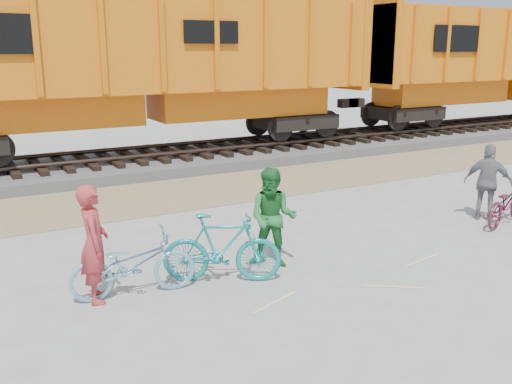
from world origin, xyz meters
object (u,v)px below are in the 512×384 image
bicycle_teal (222,248)px  person_man (273,218)px  hopper_car_center (144,63)px  bicycle_blue (133,264)px  bicycle_maroon (506,203)px  hopper_car_right (498,58)px  person_woman (488,182)px  person_solo (94,244)px

bicycle_teal → person_man: bearing=-50.5°
hopper_car_center → bicycle_blue: 9.51m
bicycle_maroon → person_man: person_man is taller
bicycle_blue → person_man: 2.34m
hopper_car_right → hopper_car_center: bearing=180.0°
bicycle_teal → person_woman: (6.11, 0.25, 0.25)m
bicycle_teal → hopper_car_center: bearing=16.4°
hopper_car_right → person_solo: size_ratio=8.41×
bicycle_teal → person_man: (1.00, 0.20, 0.27)m
person_solo → bicycle_maroon: bearing=-82.1°
bicycle_blue → bicycle_teal: (1.31, -0.17, 0.07)m
bicycle_maroon → person_woman: person_woman is taller
hopper_car_right → bicycle_maroon: 14.12m
hopper_car_right → bicycle_maroon: size_ratio=8.34×
person_woman → person_man: bearing=55.8°
person_solo → bicycle_teal: bearing=-87.6°
person_solo → person_woman: bearing=-79.2°
person_solo → person_woman: 7.92m
bicycle_maroon → person_woman: bearing=-3.0°
hopper_car_center → person_woman: bearing=-63.4°
bicycle_blue → person_woman: (7.42, 0.08, 0.32)m
bicycle_blue → person_solo: (-0.50, 0.10, 0.37)m
bicycle_teal → person_man: size_ratio=1.10×
bicycle_blue → bicycle_teal: size_ratio=1.00×
bicycle_blue → bicycle_maroon: bicycle_blue is taller
hopper_car_center → person_man: size_ratio=8.68×
bicycle_teal → person_solo: 1.86m
bicycle_blue → person_woman: bearing=-82.5°
hopper_car_right → bicycle_teal: bearing=-152.5°
person_man → person_woman: bearing=40.8°
person_woman → hopper_car_center: bearing=-8.1°
bicycle_maroon → hopper_car_center: bearing=9.1°
hopper_car_right → bicycle_blue: bearing=-154.6°
hopper_car_center → bicycle_teal: bearing=-101.8°
bicycle_teal → hopper_car_right: bearing=-34.3°
bicycle_teal → person_solo: person_solo is taller
hopper_car_center → bicycle_maroon: hopper_car_center is taller
bicycle_blue → bicycle_teal: bicycle_teal is taller
hopper_car_center → person_solo: hopper_car_center is taller
hopper_car_center → person_woman: size_ratio=8.91×
hopper_car_right → person_solo: bearing=-155.5°
hopper_car_right → person_man: (-15.83, -8.58, -2.20)m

